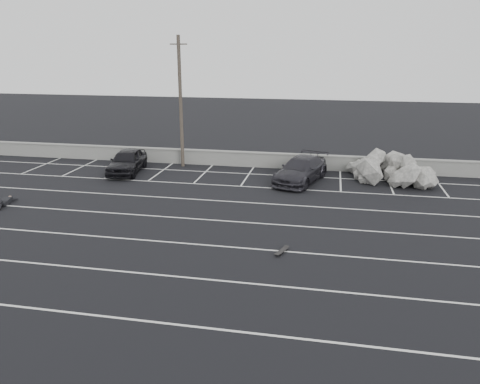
% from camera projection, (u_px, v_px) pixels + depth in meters
% --- Properties ---
extents(ground, '(120.00, 120.00, 0.00)m').
position_uv_depth(ground, '(178.00, 243.00, 20.26)').
color(ground, black).
rests_on(ground, ground).
extents(seawall, '(50.00, 0.45, 1.06)m').
position_uv_depth(seawall, '(240.00, 159.00, 33.22)').
color(seawall, gray).
rests_on(seawall, ground).
extents(stall_lines, '(36.00, 20.05, 0.01)m').
position_uv_depth(stall_lines, '(203.00, 210.00, 24.40)').
color(stall_lines, silver).
rests_on(stall_lines, ground).
extents(car_left, '(2.47, 4.87, 1.59)m').
position_uv_depth(car_left, '(127.00, 161.00, 31.43)').
color(car_left, black).
rests_on(car_left, ground).
extents(car_right, '(3.63, 5.71, 1.54)m').
position_uv_depth(car_right, '(301.00, 170.00, 29.27)').
color(car_right, '#25242A').
rests_on(car_right, ground).
extents(utility_pole, '(1.19, 0.24, 8.91)m').
position_uv_depth(utility_pole, '(181.00, 102.00, 32.03)').
color(utility_pole, '#4C4238').
rests_on(utility_pole, ground).
extents(trash_bin, '(0.85, 0.85, 1.06)m').
position_uv_depth(trash_bin, '(299.00, 165.00, 31.37)').
color(trash_bin, '#27272A').
rests_on(trash_bin, ground).
extents(riprap_pile, '(5.56, 4.80, 1.29)m').
position_uv_depth(riprap_pile, '(394.00, 174.00, 29.18)').
color(riprap_pile, '#A7A39C').
rests_on(riprap_pile, ground).
extents(person, '(2.24, 3.00, 0.50)m').
position_uv_depth(person, '(6.00, 199.00, 25.33)').
color(person, black).
rests_on(person, ground).
extents(skateboard, '(0.50, 0.88, 0.10)m').
position_uv_depth(skateboard, '(282.00, 251.00, 19.25)').
color(skateboard, black).
rests_on(skateboard, ground).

